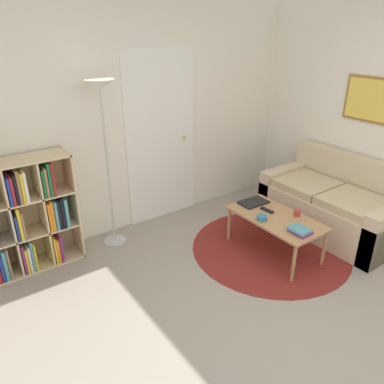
# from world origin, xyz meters

# --- Properties ---
(ground_plane) EXTENTS (14.00, 14.00, 0.00)m
(ground_plane) POSITION_xyz_m (0.00, 0.00, 0.00)
(ground_plane) COLOR gray
(wall_back) EXTENTS (7.31, 0.11, 2.60)m
(wall_back) POSITION_xyz_m (0.01, 2.63, 1.29)
(wall_back) COLOR silver
(wall_back) RESTS_ON ground_plane
(wall_right) EXTENTS (0.08, 5.60, 2.60)m
(wall_right) POSITION_xyz_m (2.18, 1.30, 1.30)
(wall_right) COLOR silver
(wall_right) RESTS_ON ground_plane
(rug) EXTENTS (1.73, 1.73, 0.01)m
(rug) POSITION_xyz_m (0.84, 1.21, 0.00)
(rug) COLOR maroon
(rug) RESTS_ON ground_plane
(bookshelf) EXTENTS (0.95, 0.34, 1.15)m
(bookshelf) POSITION_xyz_m (-1.41, 2.41, 0.56)
(bookshelf) COLOR beige
(bookshelf) RESTS_ON ground_plane
(floor_lamp) EXTENTS (0.30, 0.30, 1.81)m
(floor_lamp) POSITION_xyz_m (-0.50, 2.36, 1.52)
(floor_lamp) COLOR #B7B7BC
(floor_lamp) RESTS_ON ground_plane
(couch) EXTENTS (0.84, 1.58, 0.87)m
(couch) POSITION_xyz_m (1.78, 1.10, 0.30)
(couch) COLOR #CCB793
(couch) RESTS_ON ground_plane
(coffee_table) EXTENTS (0.54, 1.02, 0.43)m
(coffee_table) POSITION_xyz_m (0.82, 1.16, 0.39)
(coffee_table) COLOR #AD7F51
(coffee_table) RESTS_ON ground_plane
(laptop) EXTENTS (0.33, 0.22, 0.02)m
(laptop) POSITION_xyz_m (0.85, 1.53, 0.44)
(laptop) COLOR black
(laptop) RESTS_ON coffee_table
(bowl) EXTENTS (0.10, 0.10, 0.05)m
(bowl) POSITION_xyz_m (0.64, 1.19, 0.46)
(bowl) COLOR teal
(bowl) RESTS_ON coffee_table
(book_stack_on_table) EXTENTS (0.17, 0.20, 0.05)m
(book_stack_on_table) POSITION_xyz_m (0.76, 0.79, 0.45)
(book_stack_on_table) COLOR #7F287A
(book_stack_on_table) RESTS_ON coffee_table
(cup) EXTENTS (0.07, 0.07, 0.07)m
(cup) POSITION_xyz_m (1.01, 1.04, 0.47)
(cup) COLOR #A33D33
(cup) RESTS_ON coffee_table
(remote) EXTENTS (0.06, 0.16, 0.02)m
(remote) POSITION_xyz_m (0.84, 1.30, 0.44)
(remote) COLOR black
(remote) RESTS_ON coffee_table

